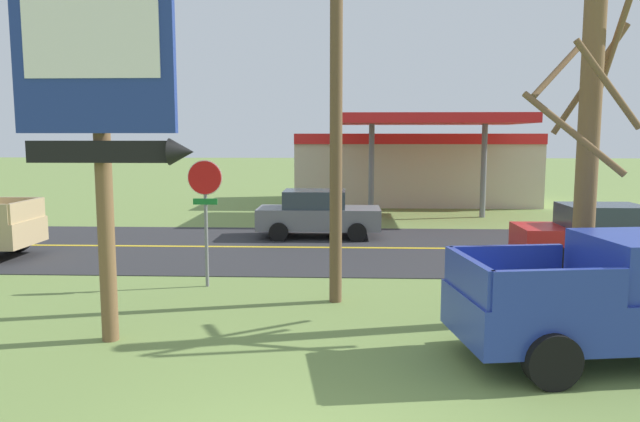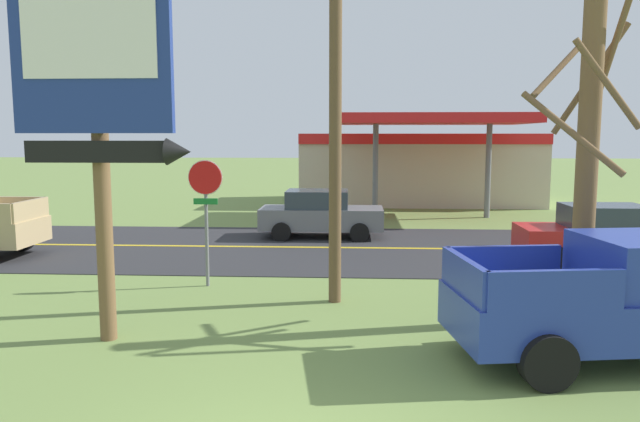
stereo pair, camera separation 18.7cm
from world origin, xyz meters
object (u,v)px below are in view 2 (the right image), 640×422
at_px(bare_tree, 587,153).
at_px(motel_sign, 98,90).
at_px(utility_pole, 336,62).
at_px(gas_station, 418,166).
at_px(car_red_mid_lane, 600,235).
at_px(pickup_blue_parked_on_lawn, 624,300).
at_px(car_grey_near_lane, 321,214).
at_px(stop_sign, 206,200).

bearing_deg(bare_tree, motel_sign, -168.27).
relative_size(utility_pole, gas_station, 0.78).
distance_m(bare_tree, car_red_mid_lane, 6.08).
bearing_deg(pickup_blue_parked_on_lawn, gas_station, 92.26).
bearing_deg(motel_sign, car_grey_near_lane, 74.40).
xyz_separation_m(pickup_blue_parked_on_lawn, car_red_mid_lane, (2.48, 7.22, -0.13)).
relative_size(pickup_blue_parked_on_lawn, car_grey_near_lane, 1.29).
relative_size(motel_sign, utility_pole, 0.68).
bearing_deg(gas_station, bare_tree, -87.16).
xyz_separation_m(stop_sign, car_grey_near_lane, (2.27, 6.95, -1.20)).
relative_size(utility_pole, car_red_mid_lane, 2.24).
bearing_deg(stop_sign, car_grey_near_lane, 71.91).
bearing_deg(pickup_blue_parked_on_lawn, car_red_mid_lane, 71.00).
distance_m(motel_sign, utility_pole, 4.73).
xyz_separation_m(stop_sign, utility_pole, (3.02, -1.16, 2.96)).
bearing_deg(utility_pole, car_red_mid_lane, 30.11).
relative_size(bare_tree, car_red_mid_lane, 1.44).
relative_size(bare_tree, pickup_blue_parked_on_lawn, 1.12).
relative_size(motel_sign, gas_station, 0.53).
height_order(utility_pole, car_red_mid_lane, utility_pole).
relative_size(gas_station, car_red_mid_lane, 2.86).
distance_m(motel_sign, gas_station, 23.35).
xyz_separation_m(bare_tree, pickup_blue_parked_on_lawn, (-0.12, -2.13, -2.22)).
bearing_deg(bare_tree, stop_sign, 164.57).
distance_m(stop_sign, gas_station, 19.31).
height_order(motel_sign, bare_tree, motel_sign).
distance_m(motel_sign, car_red_mid_lane, 13.28).
xyz_separation_m(bare_tree, car_red_mid_lane, (2.37, 5.08, -2.35)).
distance_m(bare_tree, pickup_blue_parked_on_lawn, 3.08).
bearing_deg(stop_sign, pickup_blue_parked_on_lawn, -29.27).
distance_m(utility_pole, car_red_mid_lane, 9.18).
distance_m(bare_tree, car_grey_near_lane, 10.86).
bearing_deg(pickup_blue_parked_on_lawn, utility_pole, 145.91).
bearing_deg(car_grey_near_lane, gas_station, 68.19).
height_order(gas_station, pickup_blue_parked_on_lawn, gas_station).
bearing_deg(pickup_blue_parked_on_lawn, car_grey_near_lane, 115.49).
height_order(utility_pole, bare_tree, utility_pole).
height_order(stop_sign, utility_pole, utility_pole).
bearing_deg(gas_station, car_grey_near_lane, -111.81).
distance_m(gas_station, car_grey_near_lane, 12.07).
xyz_separation_m(motel_sign, pickup_blue_parked_on_lawn, (8.37, -0.37, -3.28)).
relative_size(gas_station, pickup_blue_parked_on_lawn, 2.21).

